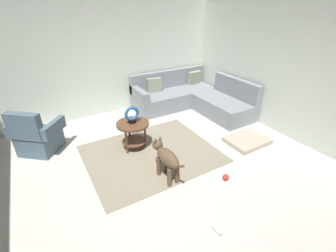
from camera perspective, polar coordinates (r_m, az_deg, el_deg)
ground_plane at (r=3.85m, az=-1.28°, el=-13.24°), size 6.00×6.00×0.10m
wall_back at (r=5.76m, az=-16.50°, el=15.64°), size 6.00×0.12×2.70m
wall_right at (r=5.14m, az=29.14°, el=11.87°), size 0.12×6.00×2.70m
area_rug at (r=4.36m, az=-4.10°, el=-6.73°), size 2.30×1.90×0.01m
sectional_couch at (r=6.08m, az=5.73°, el=6.79°), size 2.20×2.25×0.88m
armchair at (r=4.87m, az=-29.37°, el=-2.27°), size 1.00×0.97×0.88m
side_table at (r=4.35m, az=-8.54°, el=-0.68°), size 0.60×0.60×0.54m
torus_sculpture at (r=4.22m, az=-8.82°, el=2.82°), size 0.28×0.08×0.33m
dog_bed_mat at (r=4.92m, az=18.81°, el=-3.38°), size 0.80×0.60×0.09m
dog at (r=3.61m, az=-0.44°, el=-7.76°), size 0.24×0.85×0.63m
dog_toy_ball at (r=3.87m, az=13.94°, el=-12.06°), size 0.10×0.10×0.10m
dog_toy_rope at (r=3.19m, az=11.90°, el=-23.56°), size 0.06×0.17×0.05m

